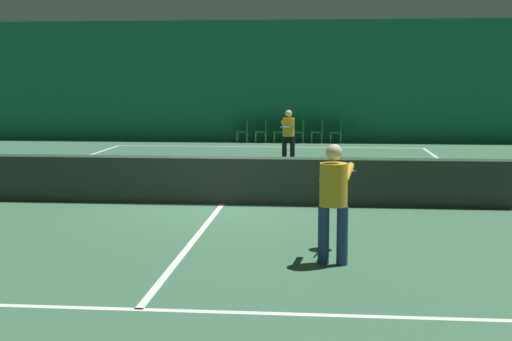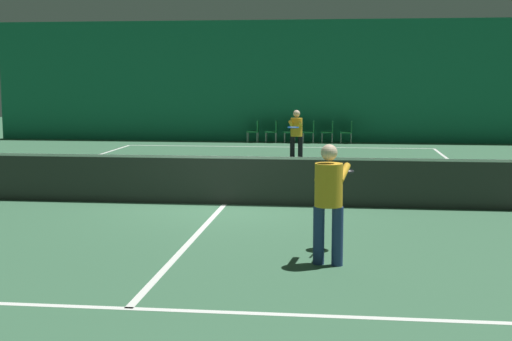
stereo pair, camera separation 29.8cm
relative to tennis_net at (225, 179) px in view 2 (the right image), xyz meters
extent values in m
plane|color=#386647|center=(0.00, 0.00, -0.51)|extent=(60.00, 60.00, 0.00)
cube|color=#196B4C|center=(0.00, 14.20, 1.83)|extent=(23.00, 0.12, 4.68)
cube|color=white|center=(0.00, 11.90, -0.51)|extent=(11.00, 0.10, 0.00)
cube|color=white|center=(0.00, 6.40, -0.51)|extent=(8.25, 0.10, 0.00)
cube|color=white|center=(0.00, -6.40, -0.51)|extent=(8.25, 0.10, 0.00)
cube|color=white|center=(0.00, 0.00, -0.51)|extent=(0.10, 12.80, 0.00)
cube|color=#2D332D|center=(0.00, 0.00, -0.04)|extent=(11.90, 0.02, 0.95)
cube|color=white|center=(0.00, 0.00, 0.41)|extent=(11.90, 0.02, 0.05)
cylinder|color=navy|center=(1.96, -4.30, -0.12)|extent=(0.17, 0.17, 0.78)
cylinder|color=navy|center=(2.20, -4.35, -0.12)|extent=(0.17, 0.17, 0.78)
cylinder|color=gold|center=(2.08, -4.33, 0.55)|extent=(0.43, 0.43, 0.57)
sphere|color=beige|center=(2.08, -4.33, 0.98)|extent=(0.22, 0.22, 0.22)
cylinder|color=gold|center=(1.99, -4.05, 0.68)|extent=(0.19, 0.55, 0.23)
cylinder|color=gold|center=(2.27, -4.10, 0.68)|extent=(0.19, 0.55, 0.23)
cylinder|color=black|center=(2.21, -3.67, 0.61)|extent=(0.08, 0.31, 0.03)
torus|color=black|center=(2.26, -3.37, 0.61)|extent=(0.39, 0.39, 0.03)
cylinder|color=silver|center=(2.26, -3.37, 0.61)|extent=(0.32, 0.32, 0.00)
cylinder|color=black|center=(1.06, 7.46, -0.14)|extent=(0.15, 0.15, 0.75)
cylinder|color=black|center=(0.82, 7.47, -0.14)|extent=(0.15, 0.15, 0.75)
cylinder|color=gold|center=(0.94, 7.47, 0.50)|extent=(0.36, 0.36, 0.54)
sphere|color=beige|center=(0.94, 7.47, 0.91)|extent=(0.21, 0.21, 0.21)
cylinder|color=gold|center=(1.07, 7.22, 0.63)|extent=(0.11, 0.52, 0.22)
cylinder|color=gold|center=(0.79, 7.23, 0.63)|extent=(0.11, 0.52, 0.22)
cylinder|color=black|center=(0.91, 6.82, 0.56)|extent=(0.04, 0.31, 0.03)
torus|color=#1951B2|center=(0.90, 6.52, 0.56)|extent=(0.34, 0.34, 0.03)
cylinder|color=silver|center=(0.90, 6.52, 0.56)|extent=(0.29, 0.29, 0.00)
cylinder|color=#99999E|center=(-1.32, 13.84, -0.32)|extent=(0.03, 0.03, 0.39)
cylinder|color=#99999E|center=(-1.32, 13.46, -0.32)|extent=(0.03, 0.03, 0.39)
cylinder|color=#99999E|center=(-0.94, 13.84, -0.32)|extent=(0.03, 0.03, 0.39)
cylinder|color=#99999E|center=(-0.94, 13.46, -0.32)|extent=(0.03, 0.03, 0.39)
cube|color=#196B38|center=(-1.13, 13.65, -0.10)|extent=(0.44, 0.44, 0.05)
cube|color=#196B38|center=(-0.93, 13.65, 0.13)|extent=(0.04, 0.44, 0.40)
cylinder|color=#99999E|center=(-0.60, 13.84, -0.32)|extent=(0.03, 0.03, 0.39)
cylinder|color=#99999E|center=(-0.60, 13.46, -0.32)|extent=(0.03, 0.03, 0.39)
cylinder|color=#99999E|center=(-0.22, 13.84, -0.32)|extent=(0.03, 0.03, 0.39)
cylinder|color=#99999E|center=(-0.22, 13.46, -0.32)|extent=(0.03, 0.03, 0.39)
cube|color=#196B38|center=(-0.41, 13.65, -0.10)|extent=(0.44, 0.44, 0.05)
cube|color=#196B38|center=(-0.21, 13.65, 0.13)|extent=(0.04, 0.44, 0.40)
cylinder|color=#99999E|center=(0.11, 13.84, -0.32)|extent=(0.03, 0.03, 0.39)
cylinder|color=#99999E|center=(0.11, 13.46, -0.32)|extent=(0.03, 0.03, 0.39)
cylinder|color=#99999E|center=(0.49, 13.84, -0.32)|extent=(0.03, 0.03, 0.39)
cylinder|color=#99999E|center=(0.49, 13.46, -0.32)|extent=(0.03, 0.03, 0.39)
cube|color=#196B38|center=(0.30, 13.65, -0.10)|extent=(0.44, 0.44, 0.05)
cube|color=#196B38|center=(0.50, 13.65, 0.13)|extent=(0.04, 0.44, 0.40)
cylinder|color=#99999E|center=(0.83, 13.84, -0.32)|extent=(0.03, 0.03, 0.39)
cylinder|color=#99999E|center=(0.83, 13.46, -0.32)|extent=(0.03, 0.03, 0.39)
cylinder|color=#99999E|center=(1.21, 13.84, -0.32)|extent=(0.03, 0.03, 0.39)
cylinder|color=#99999E|center=(1.21, 13.46, -0.32)|extent=(0.03, 0.03, 0.39)
cube|color=#196B38|center=(1.02, 13.65, -0.10)|extent=(0.44, 0.44, 0.05)
cube|color=#196B38|center=(1.22, 13.65, 0.13)|extent=(0.04, 0.44, 0.40)
cylinder|color=#99999E|center=(1.54, 13.84, -0.32)|extent=(0.03, 0.03, 0.39)
cylinder|color=#99999E|center=(1.54, 13.46, -0.32)|extent=(0.03, 0.03, 0.39)
cylinder|color=#99999E|center=(1.92, 13.84, -0.32)|extent=(0.03, 0.03, 0.39)
cylinder|color=#99999E|center=(1.92, 13.46, -0.32)|extent=(0.03, 0.03, 0.39)
cube|color=#196B38|center=(1.73, 13.65, -0.10)|extent=(0.44, 0.44, 0.05)
cube|color=#196B38|center=(1.93, 13.65, 0.13)|extent=(0.04, 0.44, 0.40)
cylinder|color=#99999E|center=(2.25, 13.84, -0.32)|extent=(0.03, 0.03, 0.39)
cylinder|color=#99999E|center=(2.25, 13.46, -0.32)|extent=(0.03, 0.03, 0.39)
cylinder|color=#99999E|center=(2.63, 13.84, -0.32)|extent=(0.03, 0.03, 0.39)
cylinder|color=#99999E|center=(2.63, 13.46, -0.32)|extent=(0.03, 0.03, 0.39)
cube|color=#196B38|center=(2.44, 13.65, -0.10)|extent=(0.44, 0.44, 0.05)
cube|color=#196B38|center=(2.64, 13.65, 0.13)|extent=(0.04, 0.44, 0.40)
camera|label=1|loc=(1.92, -13.56, 1.92)|focal=50.00mm
camera|label=2|loc=(2.22, -13.53, 1.92)|focal=50.00mm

